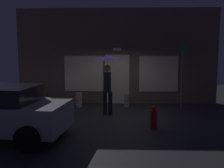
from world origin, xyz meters
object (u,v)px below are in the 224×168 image
person_with_umbrella (108,69)px  fire_hydrant (154,118)px  street_sign_post (182,72)px  sidewalk_bollard_2 (127,100)px  sidewalk_bollard (79,100)px

person_with_umbrella → fire_hydrant: bearing=-138.6°
fire_hydrant → street_sign_post: bearing=61.5°
person_with_umbrella → sidewalk_bollard_2: person_with_umbrella is taller
person_with_umbrella → sidewalk_bollard: 2.27m
sidewalk_bollard_2 → fire_hydrant: size_ratio=0.78×
sidewalk_bollard → fire_hydrant: size_ratio=0.86×
street_sign_post → fire_hydrant: 3.28m
person_with_umbrella → street_sign_post: bearing=-71.4°
sidewalk_bollard → sidewalk_bollard_2: 2.04m
street_sign_post → sidewalk_bollard_2: street_sign_post is taller
sidewalk_bollard_2 → street_sign_post: bearing=-11.8°
street_sign_post → fire_hydrant: bearing=-118.5°
person_with_umbrella → street_sign_post: (2.95, 0.95, -0.18)m
sidewalk_bollard → fire_hydrant: bearing=-47.2°
fire_hydrant → sidewalk_bollard_2: bearing=103.1°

